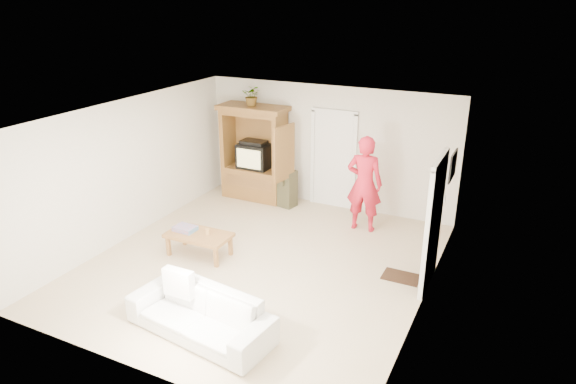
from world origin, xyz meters
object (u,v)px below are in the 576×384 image
object	(u,v)px
armoire	(255,159)
coffee_table	(199,236)
man	(364,184)
sofa	(200,314)

from	to	relation	value
armoire	coffee_table	bearing A→B (deg)	-80.78
man	sofa	distance (m)	4.30
sofa	man	bearing A→B (deg)	85.12
armoire	sofa	distance (m)	5.07
coffee_table	man	bearing A→B (deg)	44.75
armoire	coffee_table	world-z (taller)	armoire
man	coffee_table	world-z (taller)	man
armoire	man	bearing A→B (deg)	-11.67
man	coffee_table	bearing A→B (deg)	41.83
man	coffee_table	distance (m)	3.27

